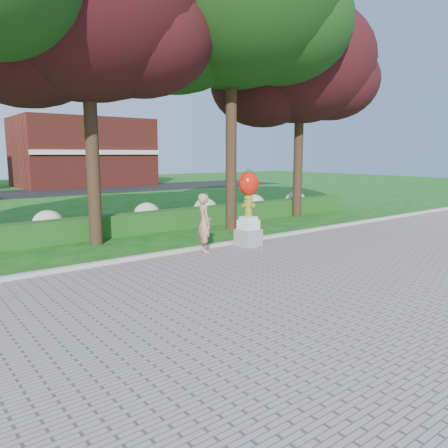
# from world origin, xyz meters

# --- Properties ---
(ground) EXTENTS (100.00, 100.00, 0.00)m
(ground) POSITION_xyz_m (0.00, 0.00, 0.00)
(ground) COLOR #134A12
(ground) RESTS_ON ground
(walkway) EXTENTS (40.00, 14.00, 0.04)m
(walkway) POSITION_xyz_m (0.00, -4.00, 0.02)
(walkway) COLOR gray
(walkway) RESTS_ON ground
(curb) EXTENTS (40.00, 0.18, 0.15)m
(curb) POSITION_xyz_m (0.00, 3.00, 0.07)
(curb) COLOR #ADADA5
(curb) RESTS_ON ground
(lawn_hedge) EXTENTS (24.00, 0.70, 0.80)m
(lawn_hedge) POSITION_xyz_m (0.00, 7.00, 0.40)
(lawn_hedge) COLOR #124215
(lawn_hedge) RESTS_ON ground
(hydrangea_row) EXTENTS (20.10, 1.10, 0.99)m
(hydrangea_row) POSITION_xyz_m (0.57, 8.00, 0.55)
(hydrangea_row) COLOR tan
(hydrangea_row) RESTS_ON ground
(street) EXTENTS (50.00, 8.00, 0.02)m
(street) POSITION_xyz_m (0.00, 28.00, 0.01)
(street) COLOR black
(street) RESTS_ON ground
(building_right) EXTENTS (12.00, 8.00, 6.40)m
(building_right) POSITION_xyz_m (8.00, 34.00, 3.20)
(building_right) COLOR maroon
(building_right) RESTS_ON ground
(tree_mid_left) EXTENTS (8.25, 7.04, 10.69)m
(tree_mid_left) POSITION_xyz_m (-2.10, 6.08, 7.30)
(tree_mid_left) COLOR black
(tree_mid_left) RESTS_ON ground
(tree_mid_right) EXTENTS (9.75, 8.32, 12.64)m
(tree_mid_right) POSITION_xyz_m (3.38, 5.60, 8.63)
(tree_mid_right) COLOR black
(tree_mid_right) RESTS_ON ground
(tree_far_right) EXTENTS (7.88, 6.72, 10.21)m
(tree_far_right) POSITION_xyz_m (8.40, 6.58, 6.97)
(tree_far_right) COLOR black
(tree_far_right) RESTS_ON ground
(hydrant_sculpture) EXTENTS (0.74, 0.73, 2.53)m
(hydrant_sculpture) POSITION_xyz_m (1.82, 2.50, 1.38)
(hydrant_sculpture) COLOR gray
(hydrant_sculpture) RESTS_ON walkway
(woman) EXTENTS (0.63, 0.77, 1.82)m
(woman) POSITION_xyz_m (0.12, 2.60, 0.95)
(woman) COLOR tan
(woman) RESTS_ON walkway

